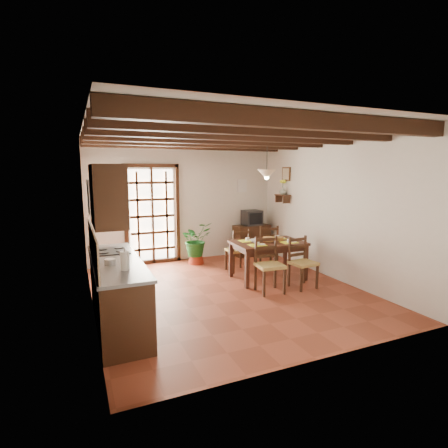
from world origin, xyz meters
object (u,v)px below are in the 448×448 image
dining_table (268,246)px  sideboard (252,240)px  chair_near_right (302,272)px  pendant_lamp (267,173)px  crt_tv (252,218)px  potted_plant (196,239)px  chair_near_left (269,275)px  chair_far_left (238,258)px  chair_far_right (266,254)px  kitchen_counter (117,291)px

dining_table → sideboard: 1.98m
chair_near_right → pendant_lamp: pendant_lamp is taller
sideboard → crt_tv: 0.57m
sideboard → potted_plant: 1.59m
dining_table → chair_near_left: chair_near_left is taller
sideboard → crt_tv: (0.00, -0.01, 0.57)m
chair_near_left → potted_plant: 2.42m
sideboard → pendant_lamp: bearing=-113.5°
chair_near_right → dining_table: bearing=109.1°
pendant_lamp → potted_plant: bearing=121.1°
chair_far_left → crt_tv: bearing=-133.1°
dining_table → sideboard: size_ratio=1.55×
chair_far_right → potted_plant: size_ratio=0.47×
potted_plant → dining_table: bearing=-60.5°
chair_near_left → sideboard: size_ratio=1.08×
chair_near_right → crt_tv: (0.31, 2.57, 0.67)m
kitchen_counter → sideboard: (3.61, 2.83, -0.09)m
kitchen_counter → chair_far_right: size_ratio=2.35×
chair_near_left → chair_near_right: size_ratio=1.05×
chair_near_right → chair_far_right: bearing=83.1°
chair_far_right → potted_plant: (-1.30, 0.96, 0.27)m
chair_far_left → potted_plant: bearing=-60.1°
chair_near_left → crt_tv: (0.99, 2.55, 0.65)m
kitchen_counter → pendant_lamp: size_ratio=2.66×
chair_far_right → chair_far_left: bearing=7.1°
kitchen_counter → chair_near_left: 2.63m
crt_tv → potted_plant: bearing=-174.9°
dining_table → potted_plant: (-0.93, 1.65, -0.08)m
pendant_lamp → sideboard: bearing=70.4°
kitchen_counter → chair_near_right: 3.31m
pendant_lamp → crt_tv: bearing=70.4°
potted_plant → chair_near_left: bearing=-76.4°
potted_plant → pendant_lamp: bearing=-58.9°
chair_far_left → pendant_lamp: size_ratio=1.09×
crt_tv → chair_far_left: bearing=-132.2°
kitchen_counter → chair_near_left: kitchen_counter is taller
chair_far_right → potted_plant: 1.64m
dining_table → chair_far_right: chair_far_right is taller
potted_plant → chair_far_left: bearing=-56.6°
kitchen_counter → chair_far_right: 3.74m
chair_near_left → crt_tv: bearing=74.0°
chair_near_left → chair_far_left: 1.41m
chair_far_left → kitchen_counter: bearing=28.7°
chair_near_right → chair_far_left: chair_near_right is taller
kitchen_counter → crt_tv: kitchen_counter is taller
chair_near_right → sideboard: chair_near_right is taller
crt_tv → potted_plant: (-1.56, -0.21, -0.39)m
chair_near_left → pendant_lamp: size_ratio=1.16×
kitchen_counter → dining_table: 3.14m
potted_plant → pendant_lamp: (0.93, -1.55, 1.51)m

